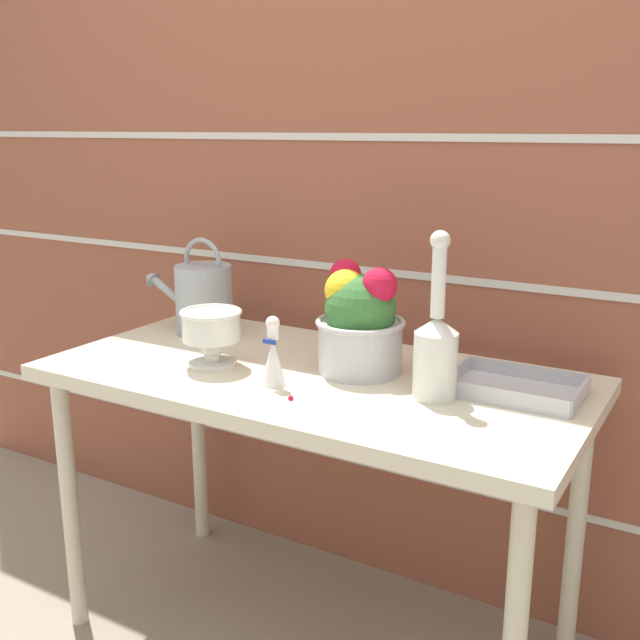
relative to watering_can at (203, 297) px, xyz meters
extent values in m
plane|color=gray|center=(0.45, -0.14, -0.84)|extent=(12.00, 12.00, 0.00)
cube|color=brown|center=(0.45, 0.27, 0.26)|extent=(3.60, 0.08, 2.20)
cube|color=beige|center=(0.45, 0.23, -0.50)|extent=(3.53, 0.00, 0.02)
cube|color=beige|center=(0.45, 0.23, 0.08)|extent=(3.53, 0.00, 0.02)
cube|color=beige|center=(0.45, 0.23, 0.44)|extent=(3.53, 0.00, 0.02)
cube|color=beige|center=(0.45, -0.14, -0.12)|extent=(1.29, 0.64, 0.04)
cylinder|color=beige|center=(-0.14, -0.40, -0.49)|extent=(0.04, 0.04, 0.70)
cylinder|color=beige|center=(-0.14, 0.12, -0.49)|extent=(0.04, 0.04, 0.70)
cylinder|color=beige|center=(1.03, 0.12, -0.49)|extent=(0.04, 0.04, 0.70)
cylinder|color=#93999E|center=(0.00, 0.00, -0.01)|extent=(0.16, 0.16, 0.19)
cylinder|color=#93999E|center=(-0.13, 0.00, 0.00)|extent=(0.14, 0.02, 0.09)
cone|color=#93999E|center=(-0.19, 0.00, 0.04)|extent=(0.05, 0.05, 0.06)
torus|color=#93999E|center=(0.00, 0.00, 0.11)|extent=(0.13, 0.01, 0.13)
cylinder|color=silver|center=(0.21, -0.23, -0.10)|extent=(0.12, 0.12, 0.01)
cylinder|color=silver|center=(0.21, -0.23, -0.06)|extent=(0.04, 0.04, 0.05)
sphere|color=silver|center=(0.21, -0.23, -0.06)|extent=(0.05, 0.05, 0.05)
cylinder|color=silver|center=(0.21, -0.23, 0.00)|extent=(0.14, 0.14, 0.07)
torus|color=silver|center=(0.21, -0.23, 0.03)|extent=(0.15, 0.15, 0.01)
cylinder|color=#BCBCC1|center=(0.54, -0.08, -0.04)|extent=(0.20, 0.20, 0.12)
torus|color=#BCBCC1|center=(0.54, -0.08, 0.02)|extent=(0.21, 0.21, 0.01)
sphere|color=#387033|center=(0.54, -0.08, 0.05)|extent=(0.17, 0.17, 0.17)
sphere|color=yellow|center=(0.51, -0.09, 0.09)|extent=(0.10, 0.10, 0.10)
sphere|color=red|center=(0.49, -0.06, 0.12)|extent=(0.08, 0.08, 0.08)
sphere|color=red|center=(0.59, -0.09, 0.11)|extent=(0.08, 0.08, 0.08)
cylinder|color=silver|center=(0.76, -0.16, -0.03)|extent=(0.09, 0.09, 0.15)
cone|color=silver|center=(0.76, -0.16, 0.06)|extent=(0.09, 0.09, 0.03)
cylinder|color=silver|center=(0.76, -0.16, 0.15)|extent=(0.03, 0.03, 0.15)
sphere|color=silver|center=(0.76, -0.16, 0.24)|extent=(0.04, 0.04, 0.04)
cone|color=white|center=(0.42, -0.27, -0.05)|extent=(0.06, 0.06, 0.11)
cylinder|color=white|center=(0.42, -0.27, 0.02)|extent=(0.03, 0.03, 0.04)
sphere|color=white|center=(0.42, -0.27, 0.04)|extent=(0.03, 0.03, 0.03)
cube|color=#193399|center=(0.42, -0.28, 0.00)|extent=(0.03, 0.01, 0.01)
cube|color=#B7B7BC|center=(0.90, -0.05, -0.10)|extent=(0.28, 0.19, 0.01)
cube|color=#B7B7BC|center=(0.90, -0.14, -0.08)|extent=(0.28, 0.01, 0.04)
cube|color=#B7B7BC|center=(0.90, 0.04, -0.08)|extent=(0.28, 0.01, 0.04)
cube|color=#B7B7BC|center=(0.77, -0.05, -0.08)|extent=(0.01, 0.19, 0.04)
cube|color=#B7B7BC|center=(1.04, -0.05, -0.08)|extent=(0.01, 0.19, 0.04)
sphere|color=red|center=(0.50, -0.33, -0.10)|extent=(0.01, 0.01, 0.01)
camera|label=1|loc=(1.32, -1.60, 0.47)|focal=42.00mm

